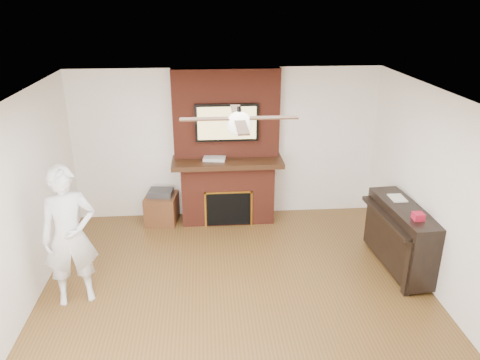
{
  "coord_description": "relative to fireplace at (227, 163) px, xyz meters",
  "views": [
    {
      "loc": [
        -0.36,
        -4.64,
        3.56
      ],
      "look_at": [
        0.08,
        0.9,
        1.34
      ],
      "focal_mm": 35.0,
      "sensor_mm": 36.0,
      "label": 1
    }
  ],
  "objects": [
    {
      "name": "cable_box",
      "position": [
        -0.21,
        -0.1,
        0.11
      ],
      "size": [
        0.37,
        0.25,
        0.05
      ],
      "primitive_type": "cube",
      "rotation": [
        0.0,
        0.0,
        -0.16
      ],
      "color": "silver",
      "rests_on": "fireplace"
    },
    {
      "name": "tv",
      "position": [
        0.0,
        -0.05,
        0.68
      ],
      "size": [
        1.0,
        0.08,
        0.6
      ],
      "color": "black",
      "rests_on": "fireplace"
    },
    {
      "name": "person",
      "position": [
        -1.99,
        -2.13,
        -0.11
      ],
      "size": [
        0.74,
        0.59,
        1.76
      ],
      "primitive_type": "imported",
      "rotation": [
        0.0,
        0.0,
        0.29
      ],
      "color": "silver",
      "rests_on": "ground"
    },
    {
      "name": "piano",
      "position": [
        2.27,
        -1.74,
        -0.5
      ],
      "size": [
        0.62,
        1.44,
        1.02
      ],
      "rotation": [
        0.0,
        0.0,
        0.07
      ],
      "color": "black",
      "rests_on": "ground"
    },
    {
      "name": "candle_cream",
      "position": [
        0.16,
        -0.16,
        -0.94
      ],
      "size": [
        0.07,
        0.07,
        0.11
      ],
      "primitive_type": "cylinder",
      "color": "beige",
      "rests_on": "ground"
    },
    {
      "name": "fireplace",
      "position": [
        0.0,
        0.0,
        0.0
      ],
      "size": [
        1.78,
        0.64,
        2.5
      ],
      "color": "maroon",
      "rests_on": "ground"
    },
    {
      "name": "candle_orange",
      "position": [
        -0.09,
        -0.18,
        -0.94
      ],
      "size": [
        0.07,
        0.07,
        0.12
      ],
      "primitive_type": "cylinder",
      "color": "#C64817",
      "rests_on": "ground"
    },
    {
      "name": "candle_blue",
      "position": [
        0.12,
        -0.21,
        -0.95
      ],
      "size": [
        0.06,
        0.06,
        0.08
      ],
      "primitive_type": "cylinder",
      "color": "#34459E",
      "rests_on": "ground"
    },
    {
      "name": "ceiling_fan",
      "position": [
        -0.0,
        -2.55,
        1.34
      ],
      "size": [
        1.21,
        1.21,
        0.31
      ],
      "color": "black",
      "rests_on": "room_shell"
    },
    {
      "name": "candle_green",
      "position": [
        0.02,
        -0.18,
        -0.95
      ],
      "size": [
        0.07,
        0.07,
        0.09
      ],
      "primitive_type": "cylinder",
      "color": "#478F39",
      "rests_on": "ground"
    },
    {
      "name": "room_shell",
      "position": [
        0.0,
        -2.55,
        0.25
      ],
      "size": [
        5.36,
        5.86,
        2.86
      ],
      "color": "#573A19",
      "rests_on": "ground"
    },
    {
      "name": "side_table",
      "position": [
        -1.1,
        -0.07,
        -0.73
      ],
      "size": [
        0.56,
        0.56,
        0.58
      ],
      "rotation": [
        0.0,
        0.0,
        -0.14
      ],
      "color": "#502B17",
      "rests_on": "ground"
    }
  ]
}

